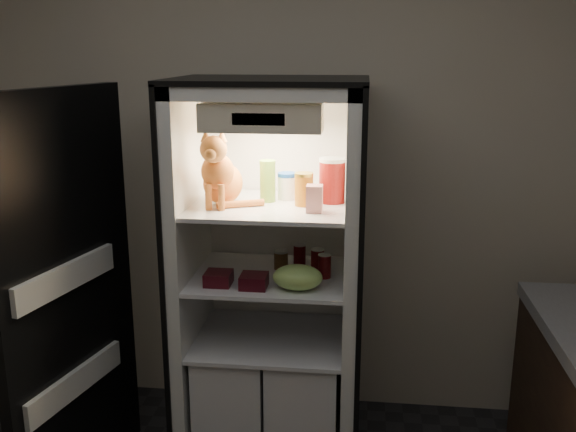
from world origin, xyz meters
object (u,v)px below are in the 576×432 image
object	(u,v)px
mayo_tub	(287,186)
soda_can_b	(317,261)
pepper_jar	(332,180)
refrigerator	(272,298)
tabby_cat	(220,176)
salsa_jar	(304,189)
cream_carton	(314,199)
berry_box_right	(254,281)
berry_box_left	(218,278)
soda_can_a	(300,256)
soda_can_c	(324,266)
grape_bag	(298,277)
condiment_jar	(281,260)
parmesan_shaker	(268,181)

from	to	relation	value
mayo_tub	soda_can_b	xyz separation A→B (m)	(0.16, -0.07, -0.35)
pepper_jar	refrigerator	bearing A→B (deg)	-177.74
soda_can_b	tabby_cat	bearing A→B (deg)	-169.35
salsa_jar	cream_carton	distance (m)	0.13
berry_box_right	berry_box_left	bearing A→B (deg)	173.68
tabby_cat	salsa_jar	bearing A→B (deg)	6.87
mayo_tub	soda_can_b	distance (m)	0.39
tabby_cat	pepper_jar	size ratio (longest dim) A/B	1.75
tabby_cat	soda_can_a	distance (m)	0.58
refrigerator	berry_box_left	world-z (taller)	refrigerator
cream_carton	salsa_jar	bearing A→B (deg)	116.28
cream_carton	soda_can_b	bearing A→B (deg)	88.27
pepper_jar	soda_can_c	xyz separation A→B (m)	(-0.02, -0.09, -0.40)
tabby_cat	berry_box_right	bearing A→B (deg)	-37.83
tabby_cat	soda_can_b	bearing A→B (deg)	12.48
grape_bag	berry_box_left	world-z (taller)	grape_bag
soda_can_a	berry_box_left	bearing A→B (deg)	-139.29
soda_can_c	grape_bag	world-z (taller)	soda_can_c
grape_bag	berry_box_left	bearing A→B (deg)	177.48
cream_carton	berry_box_left	bearing A→B (deg)	-174.53
tabby_cat	cream_carton	distance (m)	0.46
mayo_tub	berry_box_right	xyz separation A→B (m)	(-0.12, -0.30, -0.38)
soda_can_b	refrigerator	bearing A→B (deg)	175.25
soda_can_b	grape_bag	world-z (taller)	soda_can_b
pepper_jar	condiment_jar	size ratio (longest dim) A/B	2.18
cream_carton	soda_can_b	world-z (taller)	cream_carton
mayo_tub	berry_box_left	distance (m)	0.56
parmesan_shaker	berry_box_left	world-z (taller)	parmesan_shaker
tabby_cat	soda_can_c	distance (m)	0.65
condiment_jar	tabby_cat	bearing A→B (deg)	-155.42
soda_can_a	soda_can_b	size ratio (longest dim) A/B	0.94
pepper_jar	cream_carton	distance (m)	0.22
refrigerator	berry_box_right	size ratio (longest dim) A/B	15.35
salsa_jar	soda_can_c	xyz separation A→B (m)	(0.10, -0.01, -0.37)
pepper_jar	soda_can_a	size ratio (longest dim) A/B	1.87
soda_can_b	soda_can_c	size ratio (longest dim) A/B	1.05
salsa_jar	berry_box_left	size ratio (longest dim) A/B	1.28
parmesan_shaker	salsa_jar	world-z (taller)	parmesan_shaker
grape_bag	berry_box_right	xyz separation A→B (m)	(-0.20, -0.00, -0.03)
refrigerator	parmesan_shaker	bearing A→B (deg)	-155.33
berry_box_right	soda_can_a	bearing A→B (deg)	60.75
parmesan_shaker	soda_can_b	bearing A→B (deg)	-2.64
tabby_cat	soda_can_a	world-z (taller)	tabby_cat
salsa_jar	grape_bag	bearing A→B (deg)	-92.99
pepper_jar	berry_box_right	distance (m)	0.60
parmesan_shaker	grape_bag	world-z (taller)	parmesan_shaker
soda_can_b	soda_can_c	distance (m)	0.07
grape_bag	berry_box_left	xyz separation A→B (m)	(-0.37, 0.02, -0.03)
cream_carton	refrigerator	bearing A→B (deg)	139.57
soda_can_a	cream_carton	bearing A→B (deg)	-70.51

